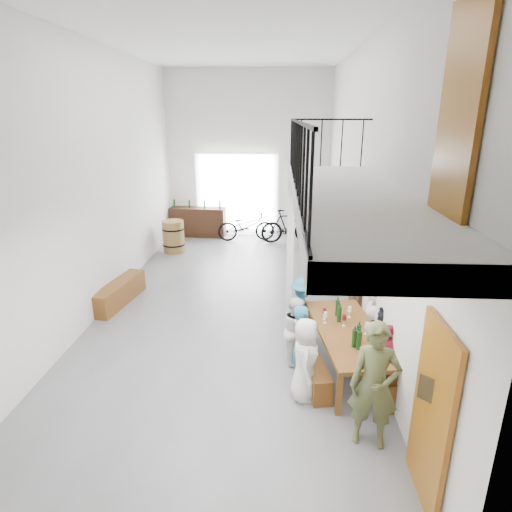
# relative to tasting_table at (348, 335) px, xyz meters

# --- Properties ---
(floor) EXTENTS (12.00, 12.00, 0.00)m
(floor) POSITION_rel_tasting_table_xyz_m (-2.20, 2.57, -0.71)
(floor) COLOR slate
(floor) RESTS_ON ground
(room_walls) EXTENTS (12.00, 12.00, 12.00)m
(room_walls) POSITION_rel_tasting_table_xyz_m (-2.20, 2.57, 2.85)
(room_walls) COLOR white
(room_walls) RESTS_ON ground
(gateway_portal) EXTENTS (2.80, 0.08, 2.80)m
(gateway_portal) POSITION_rel_tasting_table_xyz_m (-2.60, 8.51, 0.69)
(gateway_portal) COLOR white
(gateway_portal) RESTS_ON ground
(right_wall_decor) EXTENTS (0.07, 8.28, 5.07)m
(right_wall_decor) POSITION_rel_tasting_table_xyz_m (0.50, 0.70, 1.04)
(right_wall_decor) COLOR #915410
(right_wall_decor) RESTS_ON ground
(balcony) EXTENTS (1.52, 5.62, 4.00)m
(balcony) POSITION_rel_tasting_table_xyz_m (-0.22, -0.56, 2.26)
(balcony) COLOR silver
(balcony) RESTS_ON ground
(tasting_table) EXTENTS (1.25, 2.42, 0.79)m
(tasting_table) POSITION_rel_tasting_table_xyz_m (0.00, 0.00, 0.00)
(tasting_table) COLOR brown
(tasting_table) RESTS_ON ground
(bench_inner) EXTENTS (0.60, 1.82, 0.41)m
(bench_inner) POSITION_rel_tasting_table_xyz_m (-0.61, -0.03, -0.50)
(bench_inner) COLOR brown
(bench_inner) RESTS_ON ground
(bench_wall) EXTENTS (0.63, 2.04, 0.47)m
(bench_wall) POSITION_rel_tasting_table_xyz_m (0.37, -0.01, -0.47)
(bench_wall) COLOR brown
(bench_wall) RESTS_ON ground
(tableware) EXTENTS (0.68, 1.17, 0.35)m
(tableware) POSITION_rel_tasting_table_xyz_m (-0.04, -0.00, 0.23)
(tableware) COLOR black
(tableware) RESTS_ON tasting_table
(side_bench) EXTENTS (0.67, 1.82, 0.50)m
(side_bench) POSITION_rel_tasting_table_xyz_m (-4.70, 2.52, -0.46)
(side_bench) COLOR brown
(side_bench) RESTS_ON ground
(oak_barrel) EXTENTS (0.67, 0.67, 0.99)m
(oak_barrel) POSITION_rel_tasting_table_xyz_m (-4.37, 6.35, -0.21)
(oak_barrel) COLOR olive
(oak_barrel) RESTS_ON ground
(serving_counter) EXTENTS (1.93, 0.64, 1.00)m
(serving_counter) POSITION_rel_tasting_table_xyz_m (-3.95, 8.22, -0.21)
(serving_counter) COLOR #3A1D10
(serving_counter) RESTS_ON ground
(counter_bottles) EXTENTS (1.66, 0.15, 0.28)m
(counter_bottles) POSITION_rel_tasting_table_xyz_m (-3.95, 8.19, 0.44)
(counter_bottles) COLOR black
(counter_bottles) RESTS_ON serving_counter
(guest_left_a) EXTENTS (0.45, 0.66, 1.30)m
(guest_left_a) POSITION_rel_tasting_table_xyz_m (-0.72, -0.67, -0.06)
(guest_left_a) COLOR white
(guest_left_a) RESTS_ON ground
(guest_left_b) EXTENTS (0.34, 0.49, 1.30)m
(guest_left_b) POSITION_rel_tasting_table_xyz_m (-0.74, -0.23, -0.06)
(guest_left_b) COLOR #296C8A
(guest_left_b) RESTS_ON ground
(guest_left_c) EXTENTS (0.49, 0.61, 1.18)m
(guest_left_c) POSITION_rel_tasting_table_xyz_m (-0.81, 0.34, -0.12)
(guest_left_c) COLOR white
(guest_left_c) RESTS_ON ground
(guest_left_d) EXTENTS (0.70, 0.94, 1.29)m
(guest_left_d) POSITION_rel_tasting_table_xyz_m (-0.68, 0.97, -0.06)
(guest_left_d) COLOR #296C8A
(guest_left_d) RESTS_ON ground
(guest_right_a) EXTENTS (0.49, 0.72, 1.14)m
(guest_right_a) POSITION_rel_tasting_table_xyz_m (0.51, -0.47, -0.13)
(guest_right_a) COLOR maroon
(guest_right_a) RESTS_ON ground
(guest_right_b) EXTENTS (0.63, 1.12, 1.15)m
(guest_right_b) POSITION_rel_tasting_table_xyz_m (0.62, 0.17, -0.13)
(guest_right_b) COLOR black
(guest_right_b) RESTS_ON ground
(guest_right_c) EXTENTS (0.44, 0.65, 1.29)m
(guest_right_c) POSITION_rel_tasting_table_xyz_m (0.62, 0.76, -0.06)
(guest_right_c) COLOR white
(guest_right_c) RESTS_ON ground
(host_standing) EXTENTS (0.69, 0.53, 1.70)m
(host_standing) POSITION_rel_tasting_table_xyz_m (0.08, -1.56, 0.15)
(host_standing) COLOR #4E542F
(host_standing) RESTS_ON ground
(potted_plant) EXTENTS (0.45, 0.40, 0.47)m
(potted_plant) POSITION_rel_tasting_table_xyz_m (0.25, 3.37, -0.47)
(potted_plant) COLOR #154713
(potted_plant) RESTS_ON ground
(bicycle_near) EXTENTS (1.98, 0.91, 1.00)m
(bicycle_near) POSITION_rel_tasting_table_xyz_m (-2.22, 7.73, -0.21)
(bicycle_near) COLOR black
(bicycle_near) RESTS_ON ground
(bicycle_far) EXTENTS (1.93, 0.90, 1.12)m
(bicycle_far) POSITION_rel_tasting_table_xyz_m (-0.81, 7.58, -0.15)
(bicycle_far) COLOR black
(bicycle_far) RESTS_ON ground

